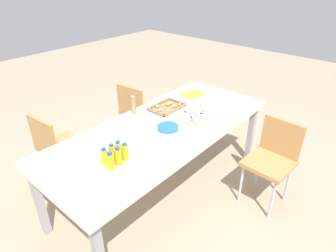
{
  "coord_description": "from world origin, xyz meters",
  "views": [
    {
      "loc": [
        -1.72,
        -1.56,
        2.06
      ],
      "look_at": [
        0.02,
        -0.05,
        0.77
      ],
      "focal_mm": 31.0,
      "sensor_mm": 36.0,
      "label": 1
    }
  ],
  "objects_px": {
    "juice_bottle_3": "(105,157)",
    "cardboard_tube": "(133,105)",
    "snack_tray": "(167,107)",
    "juice_bottle_1": "(118,156)",
    "chair_near_right": "(273,156)",
    "juice_bottle_2": "(125,152)",
    "chair_far_right": "(137,109)",
    "paper_folder": "(193,94)",
    "napkin_stack": "(94,193)",
    "juice_bottle_4": "(112,153)",
    "fruit_pizza": "(196,117)",
    "juice_bottle_0": "(110,161)",
    "juice_bottle_5": "(118,149)",
    "plate_stack": "(168,127)",
    "chair_far_left": "(56,144)",
    "party_table": "(162,133)"
  },
  "relations": [
    {
      "from": "chair_near_right",
      "to": "snack_tray",
      "type": "distance_m",
      "value": 1.14
    },
    {
      "from": "party_table",
      "to": "chair_far_right",
      "type": "height_order",
      "value": "chair_far_right"
    },
    {
      "from": "snack_tray",
      "to": "juice_bottle_5",
      "type": "bearing_deg",
      "value": -162.72
    },
    {
      "from": "juice_bottle_3",
      "to": "cardboard_tube",
      "type": "bearing_deg",
      "value": 32.26
    },
    {
      "from": "plate_stack",
      "to": "cardboard_tube",
      "type": "xyz_separation_m",
      "value": [
        0.01,
        0.46,
        0.08
      ]
    },
    {
      "from": "snack_tray",
      "to": "cardboard_tube",
      "type": "distance_m",
      "value": 0.37
    },
    {
      "from": "chair_far_right",
      "to": "paper_folder",
      "type": "distance_m",
      "value": 0.72
    },
    {
      "from": "fruit_pizza",
      "to": "paper_folder",
      "type": "relative_size",
      "value": 1.23
    },
    {
      "from": "chair_far_right",
      "to": "juice_bottle_3",
      "type": "relative_size",
      "value": 5.83
    },
    {
      "from": "fruit_pizza",
      "to": "snack_tray",
      "type": "height_order",
      "value": "fruit_pizza"
    },
    {
      "from": "fruit_pizza",
      "to": "napkin_stack",
      "type": "bearing_deg",
      "value": -174.09
    },
    {
      "from": "juice_bottle_2",
      "to": "napkin_stack",
      "type": "height_order",
      "value": "juice_bottle_2"
    },
    {
      "from": "juice_bottle_1",
      "to": "juice_bottle_3",
      "type": "height_order",
      "value": "juice_bottle_1"
    },
    {
      "from": "snack_tray",
      "to": "party_table",
      "type": "bearing_deg",
      "value": -145.09
    },
    {
      "from": "juice_bottle_3",
      "to": "juice_bottle_4",
      "type": "height_order",
      "value": "juice_bottle_3"
    },
    {
      "from": "juice_bottle_3",
      "to": "chair_far_left",
      "type": "bearing_deg",
      "value": 84.94
    },
    {
      "from": "chair_near_right",
      "to": "juice_bottle_2",
      "type": "height_order",
      "value": "juice_bottle_2"
    },
    {
      "from": "chair_near_right",
      "to": "plate_stack",
      "type": "xyz_separation_m",
      "value": [
        -0.58,
        0.79,
        0.26
      ]
    },
    {
      "from": "fruit_pizza",
      "to": "napkin_stack",
      "type": "xyz_separation_m",
      "value": [
        -1.31,
        -0.14,
        -0.01
      ]
    },
    {
      "from": "snack_tray",
      "to": "fruit_pizza",
      "type": "bearing_deg",
      "value": -87.05
    },
    {
      "from": "juice_bottle_0",
      "to": "juice_bottle_5",
      "type": "xyz_separation_m",
      "value": [
        0.15,
        0.08,
        -0.0
      ]
    },
    {
      "from": "snack_tray",
      "to": "juice_bottle_1",
      "type": "bearing_deg",
      "value": -159.57
    },
    {
      "from": "chair_far_left",
      "to": "juice_bottle_5",
      "type": "relative_size",
      "value": 6.19
    },
    {
      "from": "cardboard_tube",
      "to": "paper_folder",
      "type": "relative_size",
      "value": 0.74
    },
    {
      "from": "juice_bottle_0",
      "to": "paper_folder",
      "type": "height_order",
      "value": "juice_bottle_0"
    },
    {
      "from": "chair_far_right",
      "to": "plate_stack",
      "type": "height_order",
      "value": "chair_far_right"
    },
    {
      "from": "chair_far_left",
      "to": "cardboard_tube",
      "type": "xyz_separation_m",
      "value": [
        0.64,
        -0.46,
        0.34
      ]
    },
    {
      "from": "napkin_stack",
      "to": "cardboard_tube",
      "type": "relative_size",
      "value": 0.78
    },
    {
      "from": "plate_stack",
      "to": "paper_folder",
      "type": "bearing_deg",
      "value": 21.06
    },
    {
      "from": "chair_far_right",
      "to": "plate_stack",
      "type": "relative_size",
      "value": 4.24
    },
    {
      "from": "juice_bottle_2",
      "to": "juice_bottle_3",
      "type": "xyz_separation_m",
      "value": [
        -0.14,
        0.07,
        -0.0
      ]
    },
    {
      "from": "juice_bottle_3",
      "to": "snack_tray",
      "type": "relative_size",
      "value": 0.41
    },
    {
      "from": "juice_bottle_5",
      "to": "paper_folder",
      "type": "xyz_separation_m",
      "value": [
        1.36,
        0.29,
        -0.06
      ]
    },
    {
      "from": "juice_bottle_3",
      "to": "plate_stack",
      "type": "distance_m",
      "value": 0.71
    },
    {
      "from": "chair_far_left",
      "to": "juice_bottle_2",
      "type": "relative_size",
      "value": 5.67
    },
    {
      "from": "party_table",
      "to": "juice_bottle_1",
      "type": "height_order",
      "value": "juice_bottle_1"
    },
    {
      "from": "juice_bottle_0",
      "to": "paper_folder",
      "type": "bearing_deg",
      "value": 13.92
    },
    {
      "from": "party_table",
      "to": "chair_near_right",
      "type": "relative_size",
      "value": 2.79
    },
    {
      "from": "juice_bottle_1",
      "to": "cardboard_tube",
      "type": "relative_size",
      "value": 0.75
    },
    {
      "from": "juice_bottle_4",
      "to": "snack_tray",
      "type": "xyz_separation_m",
      "value": [
        0.96,
        0.28,
        -0.05
      ]
    },
    {
      "from": "chair_far_right",
      "to": "paper_folder",
      "type": "height_order",
      "value": "chair_far_right"
    },
    {
      "from": "chair_near_right",
      "to": "plate_stack",
      "type": "height_order",
      "value": "chair_near_right"
    },
    {
      "from": "juice_bottle_2",
      "to": "fruit_pizza",
      "type": "relative_size",
      "value": 0.46
    },
    {
      "from": "fruit_pizza",
      "to": "juice_bottle_5",
      "type": "bearing_deg",
      "value": 175.16
    },
    {
      "from": "party_table",
      "to": "juice_bottle_1",
      "type": "xyz_separation_m",
      "value": [
        -0.63,
        -0.13,
        0.13
      ]
    },
    {
      "from": "napkin_stack",
      "to": "plate_stack",
      "type": "bearing_deg",
      "value": 11.67
    },
    {
      "from": "fruit_pizza",
      "to": "juice_bottle_0",
      "type": "bearing_deg",
      "value": -179.68
    },
    {
      "from": "juice_bottle_0",
      "to": "juice_bottle_5",
      "type": "relative_size",
      "value": 1.06
    },
    {
      "from": "chair_far_left",
      "to": "juice_bottle_1",
      "type": "height_order",
      "value": "juice_bottle_1"
    },
    {
      "from": "chair_far_right",
      "to": "juice_bottle_5",
      "type": "bearing_deg",
      "value": -54.54
    }
  ]
}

